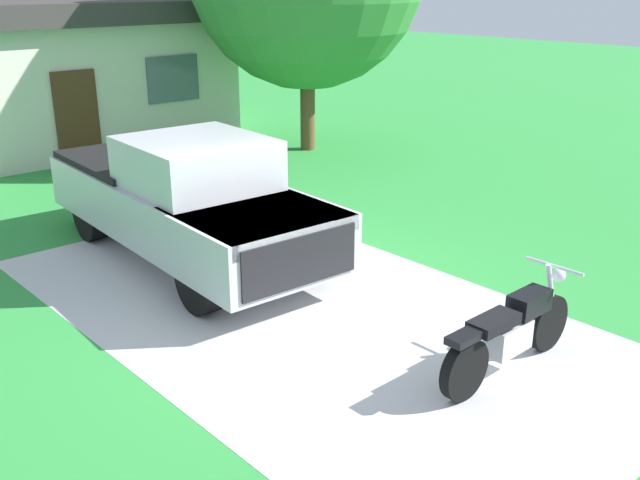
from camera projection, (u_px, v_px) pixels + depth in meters
ground_plane at (303, 312)px, 9.22m from camera, size 80.00×80.00×0.00m
driveway_pad at (303, 312)px, 9.22m from camera, size 4.72×8.76×0.01m
motorcycle at (511, 332)px, 7.67m from camera, size 2.21×0.70×1.09m
pickup_truck at (184, 196)px, 10.74m from camera, size 2.30×5.72×1.90m
neighbor_house at (29, 74)px, 17.72m from camera, size 9.60×5.60×3.50m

